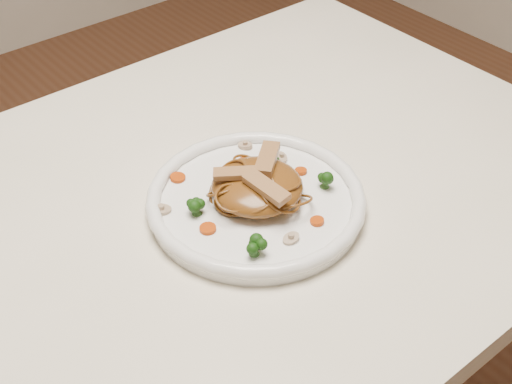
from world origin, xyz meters
TOP-DOWN VIEW (x-y plane):
  - table at (0.00, 0.00)m, footprint 1.20×0.80m
  - plate at (0.05, -0.05)m, footprint 0.34×0.34m
  - noodle_mound at (0.05, -0.05)m, footprint 0.16×0.16m
  - chicken_a at (0.08, -0.04)m, footprint 0.07×0.07m
  - chicken_b at (0.03, -0.03)m, footprint 0.06×0.05m
  - chicken_c at (0.04, -0.08)m, footprint 0.03×0.07m
  - broccoli_0 at (0.11, -0.01)m, footprint 0.03×0.03m
  - broccoli_1 at (-0.03, -0.02)m, footprint 0.03×0.03m
  - broccoli_2 at (-0.02, -0.13)m, footprint 0.03×0.03m
  - broccoli_3 at (0.14, -0.09)m, footprint 0.03×0.03m
  - carrot_0 at (0.08, 0.02)m, footprint 0.03×0.03m
  - carrot_1 at (-0.04, -0.06)m, footprint 0.02×0.02m
  - carrot_2 at (0.13, -0.05)m, footprint 0.02×0.02m
  - carrot_3 at (-0.01, 0.05)m, footprint 0.02×0.02m
  - carrot_4 at (0.08, -0.14)m, footprint 0.02×0.02m
  - mushroom_0 at (0.03, -0.14)m, footprint 0.02×0.02m
  - mushroom_1 at (0.13, -0.01)m, footprint 0.03×0.03m
  - mushroom_2 at (-0.07, 0.01)m, footprint 0.04×0.04m
  - mushroom_3 at (0.11, 0.05)m, footprint 0.03×0.03m

SIDE VIEW (x-z plane):
  - table at x=0.00m, z-range 0.28..1.03m
  - plate at x=0.05m, z-range 0.75..0.77m
  - carrot_0 at x=0.08m, z-range 0.77..0.77m
  - carrot_1 at x=-0.04m, z-range 0.77..0.77m
  - carrot_2 at x=0.13m, z-range 0.77..0.77m
  - carrot_3 at x=-0.01m, z-range 0.77..0.77m
  - carrot_4 at x=0.08m, z-range 0.77..0.77m
  - mushroom_0 at x=0.03m, z-range 0.77..0.77m
  - mushroom_1 at x=0.13m, z-range 0.77..0.77m
  - mushroom_2 at x=-0.07m, z-range 0.77..0.77m
  - mushroom_3 at x=0.11m, z-range 0.77..0.77m
  - broccoli_1 at x=-0.03m, z-range 0.77..0.79m
  - broccoli_0 at x=0.11m, z-range 0.77..0.79m
  - broccoli_2 at x=-0.02m, z-range 0.77..0.79m
  - broccoli_3 at x=0.14m, z-range 0.77..0.80m
  - noodle_mound at x=0.05m, z-range 0.77..0.81m
  - chicken_b at x=0.03m, z-range 0.81..0.81m
  - chicken_c at x=0.04m, z-range 0.81..0.82m
  - chicken_a at x=0.08m, z-range 0.81..0.82m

